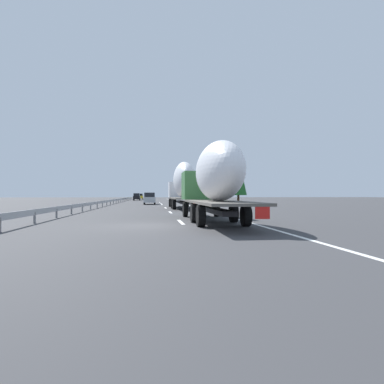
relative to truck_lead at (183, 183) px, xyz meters
The scene contains 19 objects.
ground_plane 20.93m from the truck_lead, ahead, with size 260.00×260.00×0.00m, color #38383A.
lane_stripe_0 17.87m from the truck_lead, behind, with size 3.20×0.20×0.01m, color white.
lane_stripe_1 8.09m from the truck_lead, 166.32° to the left, with size 3.20×0.20×0.01m, color white.
lane_stripe_2 3.85m from the truck_lead, 41.78° to the left, with size 3.20×0.20×0.01m, color white.
lane_stripe_3 15.33m from the truck_lead, ahead, with size 3.20×0.20×0.01m, color white.
lane_stripe_4 19.82m from the truck_lead, ahead, with size 3.20×0.20×0.01m, color white.
lane_stripe_5 28.64m from the truck_lead, ahead, with size 3.20×0.20×0.01m, color white.
edge_line_right 25.65m from the truck_lead, ahead, with size 110.00×0.20×0.01m, color white.
truck_lead is the anchor object (origin of this frame).
truck_trailing 18.01m from the truck_lead, behind, with size 13.36×2.55×4.24m.
car_black_suv 51.31m from the truck_lead, ahead, with size 4.49×1.75×1.87m.
car_yellow_coupe 69.56m from the truck_lead, ahead, with size 4.40×1.76×1.82m.
car_silver_hatch 16.69m from the truck_lead, 12.90° to the left, with size 4.71×1.82×1.84m.
road_sign 19.37m from the truck_lead, ahead, with size 0.10×0.90×3.03m.
tree_0 12.10m from the truck_lead, 33.26° to the right, with size 3.61×3.61×5.87m.
tree_1 12.94m from the truck_lead, 42.88° to the right, with size 2.40×2.40×6.99m.
tree_2 55.09m from the truck_lead, ahead, with size 3.26×3.26×6.46m.
tree_3 49.22m from the truck_lead, 10.25° to the right, with size 3.49×3.49×6.26m.
guardrail_median 25.42m from the truck_lead, 22.28° to the left, with size 94.00×0.10×0.76m.
Camera 1 is at (-16.32, -0.17, 1.53)m, focal length 30.88 mm.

